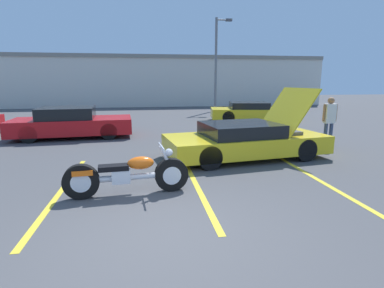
{
  "coord_description": "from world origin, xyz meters",
  "views": [
    {
      "loc": [
        -0.27,
        -4.1,
        2.27
      ],
      "look_at": [
        0.81,
        2.68,
        0.8
      ],
      "focal_mm": 28.0,
      "sensor_mm": 36.0,
      "label": 1
    }
  ],
  "objects_px": {
    "parked_car_right_row": "(251,112)",
    "spectator_near_motorcycle": "(330,118)",
    "light_pole": "(217,60)",
    "parked_car_mid_row": "(72,123)",
    "motorcycle": "(128,175)",
    "show_car_hood_open": "(246,140)"
  },
  "relations": [
    {
      "from": "parked_car_right_row",
      "to": "spectator_near_motorcycle",
      "type": "distance_m",
      "value": 6.79
    },
    {
      "from": "light_pole",
      "to": "parked_car_right_row",
      "type": "bearing_deg",
      "value": -84.68
    },
    {
      "from": "light_pole",
      "to": "parked_car_mid_row",
      "type": "xyz_separation_m",
      "value": [
        -8.28,
        -9.5,
        -3.11
      ]
    },
    {
      "from": "light_pole",
      "to": "spectator_near_motorcycle",
      "type": "bearing_deg",
      "value": -86.08
    },
    {
      "from": "parked_car_mid_row",
      "to": "light_pole",
      "type": "bearing_deg",
      "value": 44.68
    },
    {
      "from": "motorcycle",
      "to": "light_pole",
      "type": "bearing_deg",
      "value": 65.05
    },
    {
      "from": "show_car_hood_open",
      "to": "parked_car_right_row",
      "type": "relative_size",
      "value": 1.03
    },
    {
      "from": "parked_car_right_row",
      "to": "spectator_near_motorcycle",
      "type": "bearing_deg",
      "value": -77.94
    },
    {
      "from": "show_car_hood_open",
      "to": "spectator_near_motorcycle",
      "type": "height_order",
      "value": "show_car_hood_open"
    },
    {
      "from": "show_car_hood_open",
      "to": "spectator_near_motorcycle",
      "type": "distance_m",
      "value": 3.46
    },
    {
      "from": "motorcycle",
      "to": "spectator_near_motorcycle",
      "type": "height_order",
      "value": "spectator_near_motorcycle"
    },
    {
      "from": "light_pole",
      "to": "spectator_near_motorcycle",
      "type": "relative_size",
      "value": 3.88
    },
    {
      "from": "motorcycle",
      "to": "spectator_near_motorcycle",
      "type": "bearing_deg",
      "value": 22.09
    },
    {
      "from": "spectator_near_motorcycle",
      "to": "show_car_hood_open",
      "type": "bearing_deg",
      "value": -163.22
    },
    {
      "from": "show_car_hood_open",
      "to": "motorcycle",
      "type": "bearing_deg",
      "value": -151.62
    },
    {
      "from": "parked_car_right_row",
      "to": "spectator_near_motorcycle",
      "type": "xyz_separation_m",
      "value": [
        0.32,
        -6.77,
        0.49
      ]
    },
    {
      "from": "light_pole",
      "to": "show_car_hood_open",
      "type": "xyz_separation_m",
      "value": [
        -2.41,
        -13.74,
        -3.15
      ]
    },
    {
      "from": "spectator_near_motorcycle",
      "to": "motorcycle",
      "type": "bearing_deg",
      "value": -152.47
    },
    {
      "from": "show_car_hood_open",
      "to": "spectator_near_motorcycle",
      "type": "xyz_separation_m",
      "value": [
        3.28,
        0.99,
        0.48
      ]
    },
    {
      "from": "show_car_hood_open",
      "to": "parked_car_mid_row",
      "type": "xyz_separation_m",
      "value": [
        -5.87,
        4.25,
        0.04
      ]
    },
    {
      "from": "parked_car_right_row",
      "to": "motorcycle",
      "type": "bearing_deg",
      "value": -112.27
    },
    {
      "from": "light_pole",
      "to": "parked_car_right_row",
      "type": "distance_m",
      "value": 6.79
    }
  ]
}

